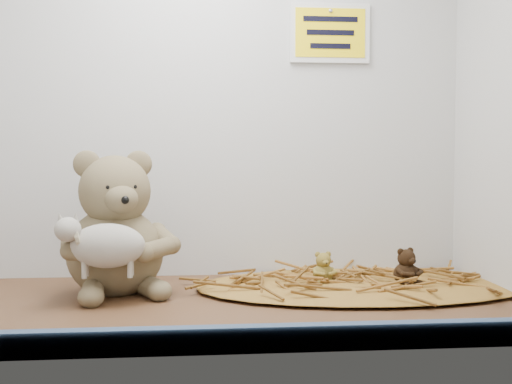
{
  "coord_description": "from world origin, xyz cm",
  "views": [
    {
      "loc": [
        -0.55,
        -115.4,
        26.56
      ],
      "look_at": [
        10.69,
        3.48,
        20.3
      ],
      "focal_mm": 45.0,
      "sensor_mm": 36.0,
      "label": 1
    }
  ],
  "objects": [
    {
      "name": "toy_lamb",
      "position": [
        -16.39,
        1.51,
        10.82
      ],
      "size": [
        17.53,
        10.7,
        11.32
      ],
      "primitive_type": null,
      "color": "#B1AB9F",
      "rests_on": "main_teddy"
    },
    {
      "name": "alcove_shell",
      "position": [
        0.0,
        9.0,
        45.0
      ],
      "size": [
        120.4,
        60.2,
        90.4
      ],
      "color": "#442717",
      "rests_on": "ground"
    },
    {
      "name": "straw_bed",
      "position": [
        33.78,
        12.13,
        0.67
      ],
      "size": [
        69.06,
        40.1,
        1.34
      ],
      "primitive_type": "ellipsoid",
      "color": "brown",
      "rests_on": "shelf_floor"
    },
    {
      "name": "wall_sign",
      "position": [
        30.0,
        29.4,
        55.0
      ],
      "size": [
        16.0,
        1.2,
        11.0
      ],
      "primitive_type": "cube",
      "color": "yellow",
      "rests_on": "back_wall"
    },
    {
      "name": "mini_teddy_tan",
      "position": [
        25.61,
        13.91,
        4.52
      ],
      "size": [
        5.81,
        6.06,
        6.37
      ],
      "primitive_type": null,
      "rotation": [
        0.0,
        0.0,
        0.13
      ],
      "color": "olive",
      "rests_on": "straw_bed"
    },
    {
      "name": "front_rail",
      "position": [
        0.0,
        -28.8,
        1.8
      ],
      "size": [
        119.28,
        2.2,
        3.6
      ],
      "primitive_type": "cube",
      "color": "#384E6C",
      "rests_on": "shelf_floor"
    },
    {
      "name": "main_teddy",
      "position": [
        -16.39,
        11.59,
        14.07
      ],
      "size": [
        29.21,
        30.0,
        28.14
      ],
      "primitive_type": null,
      "rotation": [
        0.0,
        0.0,
        0.33
      ],
      "color": "olive",
      "rests_on": "shelf_floor"
    },
    {
      "name": "mini_teddy_brown",
      "position": [
        41.95,
        10.35,
        5.05
      ],
      "size": [
        8.14,
        8.29,
        7.42
      ],
      "primitive_type": null,
      "rotation": [
        0.0,
        0.0,
        0.45
      ],
      "color": "black",
      "rests_on": "straw_bed"
    }
  ]
}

